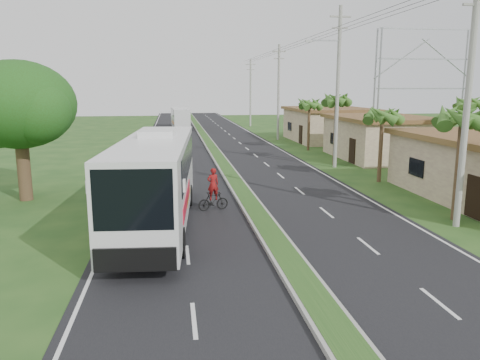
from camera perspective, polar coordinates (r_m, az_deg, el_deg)
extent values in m
plane|color=#1F4519|center=(18.01, 4.92, -8.56)|extent=(180.00, 180.00, 0.00)
cube|color=black|center=(37.20, -2.04, 1.79)|extent=(14.00, 160.00, 0.02)
cube|color=gray|center=(37.19, -2.04, 1.92)|extent=(1.20, 160.00, 0.17)
cube|color=#1F4519|center=(37.17, -2.04, 2.05)|extent=(0.95, 160.00, 0.02)
cube|color=silver|center=(37.10, -12.39, 1.49)|extent=(0.12, 160.00, 0.01)
cube|color=silver|center=(38.49, 7.93, 1.99)|extent=(0.12, 160.00, 0.01)
cube|color=tan|center=(42.69, 16.73, 4.79)|extent=(7.00, 10.00, 3.35)
cube|color=#54311D|center=(42.54, 16.87, 7.24)|extent=(7.60, 10.60, 0.32)
cube|color=tan|center=(55.64, 10.69, 6.52)|extent=(8.00, 11.00, 3.50)
cube|color=#54311D|center=(55.52, 10.76, 8.49)|extent=(8.60, 11.60, 0.32)
cylinder|color=#473321|center=(23.66, 25.04, 1.44)|extent=(0.26, 0.26, 5.00)
cylinder|color=#473321|center=(31.68, 16.77, 3.86)|extent=(0.26, 0.26, 4.60)
cylinder|color=#473321|center=(37.85, 11.53, 5.84)|extent=(0.26, 0.26, 5.40)
cylinder|color=#473321|center=(46.56, 8.38, 6.53)|extent=(0.26, 0.26, 4.80)
cylinder|color=#473321|center=(38.25, 26.01, 4.84)|extent=(0.26, 0.26, 5.20)
cylinder|color=#473321|center=(27.99, -24.89, 1.77)|extent=(0.70, 0.70, 4.00)
ellipsoid|color=#224412|center=(27.71, -25.43, 8.31)|extent=(6.00, 6.00, 4.68)
sphere|color=#224412|center=(26.43, -23.50, 7.72)|extent=(3.40, 3.40, 3.40)
cylinder|color=gray|center=(22.28, 25.99, 8.60)|extent=(0.28, 0.28, 11.00)
cube|color=gray|center=(22.53, 26.88, 18.53)|extent=(1.20, 0.10, 0.10)
cylinder|color=gray|center=(36.66, 11.82, 10.83)|extent=(0.28, 0.28, 12.00)
cube|color=gray|center=(37.02, 12.15, 18.90)|extent=(1.60, 0.12, 0.12)
cube|color=gray|center=(36.92, 12.10, 17.67)|extent=(1.20, 0.10, 0.10)
cube|color=gray|center=(36.44, 10.19, 16.40)|extent=(2.40, 0.10, 0.10)
cylinder|color=gray|center=(55.89, 4.72, 10.55)|extent=(0.28, 0.28, 11.00)
cube|color=gray|center=(56.04, 4.80, 15.35)|extent=(1.60, 0.12, 0.12)
cube|color=gray|center=(55.99, 4.78, 14.54)|extent=(1.20, 0.10, 0.10)
cylinder|color=gray|center=(75.53, 1.29, 10.54)|extent=(0.28, 0.28, 10.50)
cube|color=gray|center=(75.61, 1.30, 13.91)|extent=(1.60, 0.12, 0.12)
cube|color=gray|center=(75.58, 1.30, 13.31)|extent=(1.20, 0.10, 0.10)
cylinder|color=gray|center=(50.53, 16.55, 10.64)|extent=(0.18, 0.18, 12.00)
cylinder|color=gray|center=(55.42, 26.14, 9.98)|extent=(0.18, 0.18, 12.00)
cylinder|color=gray|center=(51.44, 16.08, 10.66)|extent=(0.18, 0.18, 12.00)
cylinder|color=gray|center=(56.25, 25.56, 10.03)|extent=(0.18, 0.18, 12.00)
cube|color=gray|center=(53.23, 21.30, 10.35)|extent=(10.00, 0.14, 0.14)
cube|color=gray|center=(53.31, 21.53, 13.56)|extent=(10.00, 0.14, 0.14)
cube|color=gray|center=(53.56, 21.77, 16.76)|extent=(10.00, 0.14, 0.14)
cube|color=silver|center=(20.87, -10.14, 0.30)|extent=(3.68, 13.17, 3.41)
cube|color=black|center=(21.38, -10.03, 2.60)|extent=(3.53, 10.58, 1.37)
cube|color=black|center=(14.51, -12.91, -2.37)|extent=(2.44, 0.32, 1.91)
cube|color=red|center=(19.74, -10.47, -2.36)|extent=(3.18, 5.83, 0.60)
cube|color=yellow|center=(21.38, -9.96, -2.06)|extent=(3.00, 3.45, 0.27)
cube|color=silver|center=(21.89, -9.95, 5.72)|extent=(1.71, 2.71, 0.30)
cylinder|color=black|center=(17.52, -15.42, -7.55)|extent=(0.43, 1.15, 1.13)
cylinder|color=black|center=(17.20, -7.33, -7.59)|extent=(0.43, 1.15, 1.13)
cylinder|color=black|center=(24.72, -11.99, -1.94)|extent=(0.43, 1.15, 1.13)
cylinder|color=black|center=(24.49, -6.30, -1.89)|extent=(0.43, 1.15, 1.13)
cube|color=silver|center=(72.02, -7.31, 7.51)|extent=(2.77, 10.59, 2.92)
cube|color=black|center=(72.43, -7.35, 8.23)|extent=(2.69, 7.86, 0.99)
cube|color=#CB5514|center=(71.15, -7.25, 7.02)|extent=(2.56, 5.12, 0.32)
cylinder|color=black|center=(67.73, -7.90, 6.29)|extent=(0.31, 0.89, 0.88)
cylinder|color=black|center=(67.87, -6.20, 6.34)|extent=(0.31, 0.89, 0.88)
cylinder|color=black|center=(75.91, -8.24, 6.80)|extent=(0.31, 0.89, 0.88)
cylinder|color=black|center=(76.03, -6.72, 6.84)|extent=(0.31, 0.89, 0.88)
imported|color=black|center=(23.53, -3.29, -2.62)|extent=(1.62, 0.77, 0.94)
imported|color=maroon|center=(23.33, -3.31, -0.49)|extent=(0.66, 0.50, 1.62)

